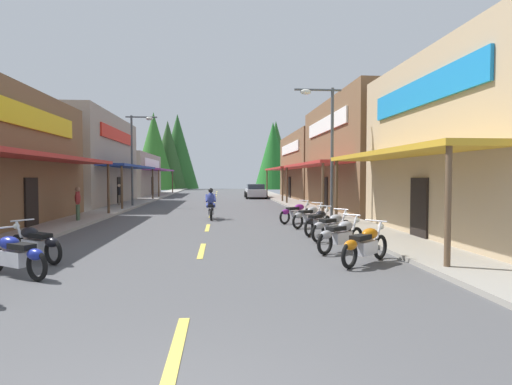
% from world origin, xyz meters
% --- Properties ---
extents(ground, '(10.37, 82.63, 0.10)m').
position_xyz_m(ground, '(0.00, 26.31, -0.05)').
color(ground, '#4C4C4F').
extents(sidewalk_left, '(2.03, 82.63, 0.12)m').
position_xyz_m(sidewalk_left, '(-6.20, 26.31, 0.06)').
color(sidewalk_left, '#9E9991').
rests_on(sidewalk_left, ground).
extents(sidewalk_right, '(2.03, 82.63, 0.12)m').
position_xyz_m(sidewalk_right, '(6.20, 26.31, 0.06)').
color(sidewalk_right, gray).
rests_on(sidewalk_right, ground).
extents(centerline_dashes, '(0.16, 55.43, 0.01)m').
position_xyz_m(centerline_dashes, '(0.00, 28.39, 0.01)').
color(centerline_dashes, '#E0C64C').
rests_on(centerline_dashes, ground).
extents(storefront_left_middle, '(9.20, 13.22, 6.70)m').
position_xyz_m(storefront_left_middle, '(-10.89, 28.76, 3.35)').
color(storefront_left_middle, gray).
rests_on(storefront_left_middle, ground).
extents(storefront_left_far, '(10.54, 13.33, 4.67)m').
position_xyz_m(storefront_left_far, '(-11.55, 43.85, 2.34)').
color(storefront_left_far, gray).
rests_on(storefront_left_far, ground).
extents(storefront_right_middle, '(9.68, 12.67, 6.95)m').
position_xyz_m(storefront_right_middle, '(11.13, 22.34, 3.47)').
color(storefront_right_middle, brown).
rests_on(storefront_right_middle, ground).
extents(storefront_right_far, '(10.25, 12.87, 6.22)m').
position_xyz_m(storefront_right_far, '(11.41, 35.64, 3.11)').
color(storefront_right_far, brown).
rests_on(storefront_right_far, ground).
extents(streetlamp_left, '(2.14, 0.30, 6.36)m').
position_xyz_m(streetlamp_left, '(-5.26, 25.83, 4.13)').
color(streetlamp_left, '#474C51').
rests_on(streetlamp_left, ground).
extents(streetlamp_right, '(2.14, 0.30, 6.13)m').
position_xyz_m(streetlamp_right, '(5.25, 15.10, 4.00)').
color(streetlamp_right, '#474C51').
rests_on(streetlamp_right, ground).
extents(motorcycle_parked_right_0, '(1.68, 1.48, 1.04)m').
position_xyz_m(motorcycle_parked_right_0, '(4.06, 6.66, 0.49)').
color(motorcycle_parked_right_0, black).
rests_on(motorcycle_parked_right_0, ground).
extents(motorcycle_parked_right_1, '(1.76, 1.38, 1.04)m').
position_xyz_m(motorcycle_parked_right_1, '(3.95, 8.31, 0.49)').
color(motorcycle_parked_right_1, black).
rests_on(motorcycle_parked_right_1, ground).
extents(motorcycle_parked_right_2, '(1.75, 1.39, 1.04)m').
position_xyz_m(motorcycle_parked_right_2, '(4.25, 10.31, 0.49)').
color(motorcycle_parked_right_2, black).
rests_on(motorcycle_parked_right_2, ground).
extents(motorcycle_parked_right_3, '(1.44, 1.71, 1.04)m').
position_xyz_m(motorcycle_parked_right_3, '(4.14, 11.78, 0.49)').
color(motorcycle_parked_right_3, black).
rests_on(motorcycle_parked_right_3, ground).
extents(motorcycle_parked_right_4, '(1.75, 1.39, 1.04)m').
position_xyz_m(motorcycle_parked_right_4, '(4.25, 13.78, 0.49)').
color(motorcycle_parked_right_4, black).
rests_on(motorcycle_parked_right_4, ground).
extents(motorcycle_parked_right_5, '(1.79, 1.33, 1.04)m').
position_xyz_m(motorcycle_parked_right_5, '(4.00, 15.44, 0.49)').
color(motorcycle_parked_right_5, black).
rests_on(motorcycle_parked_right_5, ground).
extents(motorcycle_parked_left_1, '(1.84, 1.26, 1.04)m').
position_xyz_m(motorcycle_parked_left_1, '(-3.79, 6.05, 0.49)').
color(motorcycle_parked_left_1, black).
rests_on(motorcycle_parked_left_1, ground).
extents(motorcycle_parked_left_2, '(1.82, 1.30, 1.04)m').
position_xyz_m(motorcycle_parked_left_2, '(-4.08, 7.61, 0.49)').
color(motorcycle_parked_left_2, black).
rests_on(motorcycle_parked_left_2, ground).
extents(rider_cruising_lead, '(0.60, 2.14, 1.57)m').
position_xyz_m(rider_cruising_lead, '(0.05, 17.45, 0.66)').
color(rider_cruising_lead, black).
rests_on(rider_cruising_lead, ground).
extents(pedestrian_waiting, '(0.33, 0.56, 1.62)m').
position_xyz_m(pedestrian_waiting, '(-6.65, 26.51, 0.93)').
color(pedestrian_waiting, '#726659').
rests_on(pedestrian_waiting, ground).
extents(pedestrian_strolling, '(0.31, 0.57, 1.67)m').
position_xyz_m(pedestrian_strolling, '(-6.05, 16.43, 0.97)').
color(pedestrian_strolling, '#3F593F').
rests_on(pedestrian_strolling, ground).
extents(parked_car_curbside, '(2.10, 4.32, 1.40)m').
position_xyz_m(parked_car_curbside, '(3.98, 36.99, 0.69)').
color(parked_car_curbside, silver).
rests_on(parked_car_curbside, ground).
extents(treeline_backdrop, '(28.24, 13.91, 13.30)m').
position_xyz_m(treeline_backdrop, '(-2.36, 68.55, 6.10)').
color(treeline_backdrop, '#2D6923').
rests_on(treeline_backdrop, ground).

